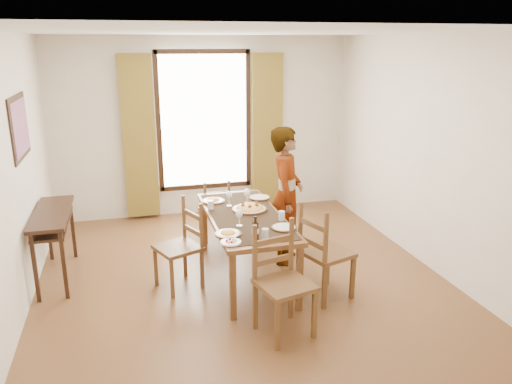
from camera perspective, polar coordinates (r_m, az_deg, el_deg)
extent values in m
plane|color=brown|center=(5.79, -1.56, -9.94)|extent=(5.00, 5.00, 0.00)
cube|color=silver|center=(7.73, -5.97, 7.37)|extent=(4.50, 0.10, 2.70)
cube|color=silver|center=(3.06, 9.24, -7.61)|extent=(4.50, 0.10, 2.70)
cube|color=silver|center=(5.30, -26.09, 1.36)|extent=(0.10, 5.00, 2.70)
cube|color=silver|center=(6.22, 19.01, 4.24)|extent=(0.10, 5.00, 2.70)
cube|color=white|center=(5.17, -1.80, 18.07)|extent=(4.50, 5.00, 0.04)
cube|color=white|center=(7.68, -5.96, 8.07)|extent=(1.30, 0.04, 2.00)
cube|color=olive|center=(7.57, -13.22, 6.05)|extent=(0.48, 0.10, 2.40)
cube|color=olive|center=(7.87, 1.27, 6.88)|extent=(0.48, 0.10, 2.40)
cube|color=black|center=(5.80, -25.43, 6.71)|extent=(0.02, 0.86, 0.66)
cube|color=red|center=(5.79, -25.33, 6.72)|extent=(0.01, 0.76, 0.56)
cube|color=black|center=(5.98, -22.32, -2.26)|extent=(0.38, 1.20, 0.04)
cube|color=black|center=(6.02, -22.20, -3.34)|extent=(0.34, 1.10, 0.03)
cube|color=black|center=(5.64, -23.93, -7.98)|extent=(0.04, 0.04, 0.76)
cube|color=black|center=(6.65, -22.60, -4.10)|extent=(0.04, 0.04, 0.76)
cube|color=black|center=(5.60, -21.09, -7.83)|extent=(0.04, 0.04, 0.76)
cube|color=black|center=(6.61, -20.20, -3.95)|extent=(0.04, 0.04, 0.76)
cube|color=brown|center=(5.58, -1.25, -2.89)|extent=(0.80, 1.88, 0.05)
cube|color=black|center=(5.57, -1.25, -2.62)|extent=(0.73, 1.73, 0.01)
cube|color=brown|center=(4.87, -2.67, -10.77)|extent=(0.06, 0.06, 0.70)
cube|color=brown|center=(6.46, -6.01, -3.73)|extent=(0.06, 0.06, 0.70)
cube|color=brown|center=(5.04, 4.98, -9.82)|extent=(0.06, 0.06, 0.70)
cube|color=brown|center=(6.59, -0.17, -3.22)|extent=(0.06, 0.06, 0.70)
cube|color=brown|center=(5.50, -8.93, -6.32)|extent=(0.57, 0.57, 0.04)
cube|color=brown|center=(5.67, -11.40, -8.29)|extent=(0.04, 0.04, 0.46)
cube|color=brown|center=(5.83, -8.13, -7.42)|extent=(0.04, 0.04, 0.46)
cube|color=brown|center=(5.37, -9.58, -9.67)|extent=(0.04, 0.04, 0.46)
cube|color=brown|center=(5.54, -6.19, -8.69)|extent=(0.04, 0.04, 0.46)
cube|color=brown|center=(5.65, -8.24, -2.87)|extent=(0.04, 0.04, 0.51)
cube|color=brown|center=(5.35, -6.26, -3.94)|extent=(0.04, 0.04, 0.51)
cube|color=brown|center=(5.53, -7.24, -4.39)|extent=(0.17, 0.35, 0.05)
cube|color=brown|center=(5.47, -7.31, -2.59)|extent=(0.17, 0.35, 0.05)
cube|color=brown|center=(6.80, -4.79, -2.13)|extent=(0.41, 0.41, 0.04)
cube|color=brown|center=(7.06, -3.83, -3.14)|extent=(0.04, 0.04, 0.40)
cube|color=brown|center=(6.76, -3.07, -4.03)|extent=(0.04, 0.04, 0.40)
cube|color=brown|center=(6.98, -6.39, -3.44)|extent=(0.04, 0.04, 0.40)
cube|color=brown|center=(6.69, -5.73, -4.35)|extent=(0.04, 0.04, 0.40)
cube|color=brown|center=(6.62, -3.10, -0.59)|extent=(0.03, 0.03, 0.45)
cube|color=brown|center=(6.54, -5.82, -0.88)|extent=(0.03, 0.03, 0.45)
cube|color=brown|center=(6.60, -4.44, -1.48)|extent=(0.32, 0.05, 0.04)
cube|color=brown|center=(6.55, -4.47, -0.14)|extent=(0.32, 0.05, 0.04)
cube|color=brown|center=(4.60, 3.32, -10.57)|extent=(0.56, 0.56, 0.04)
cube|color=brown|center=(4.48, 2.45, -14.95)|extent=(0.04, 0.04, 0.49)
cube|color=brown|center=(4.78, -0.07, -12.79)|extent=(0.04, 0.04, 0.49)
cube|color=brown|center=(4.67, 6.69, -13.63)|extent=(0.04, 0.04, 0.49)
cube|color=brown|center=(4.96, 4.00, -11.66)|extent=(0.04, 0.04, 0.49)
cube|color=brown|center=(4.55, -0.14, -7.03)|extent=(0.04, 0.04, 0.55)
cube|color=brown|center=(4.74, 4.05, -6.08)|extent=(0.04, 0.04, 0.55)
cube|color=brown|center=(4.69, 1.99, -7.78)|extent=(0.39, 0.12, 0.05)
cube|color=brown|center=(4.61, 2.01, -5.55)|extent=(0.39, 0.12, 0.05)
cube|color=brown|center=(5.29, 8.11, -6.92)|extent=(0.58, 0.58, 0.04)
cube|color=brown|center=(5.40, 10.98, -9.47)|extent=(0.04, 0.04, 0.49)
cube|color=brown|center=(5.15, 7.83, -10.64)|extent=(0.04, 0.04, 0.49)
cube|color=brown|center=(5.65, 8.15, -8.08)|extent=(0.04, 0.04, 0.49)
cube|color=brown|center=(5.41, 5.04, -9.12)|extent=(0.04, 0.04, 0.49)
cube|color=brown|center=(4.93, 7.97, -5.33)|extent=(0.04, 0.04, 0.54)
cube|color=brown|center=(5.20, 5.09, -4.02)|extent=(0.04, 0.04, 0.54)
cube|color=brown|center=(5.10, 6.45, -5.80)|extent=(0.16, 0.38, 0.05)
cube|color=brown|center=(5.03, 6.52, -3.74)|extent=(0.16, 0.38, 0.05)
imported|color=gray|center=(6.00, 3.47, -0.39)|extent=(0.90, 0.84, 1.67)
cylinder|color=silver|center=(5.39, 2.95, -2.72)|extent=(0.07, 0.07, 0.10)
cylinder|color=silver|center=(5.76, -5.22, -1.46)|extent=(0.07, 0.07, 0.10)
cylinder|color=silver|center=(4.89, 1.06, -4.77)|extent=(0.07, 0.07, 0.10)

